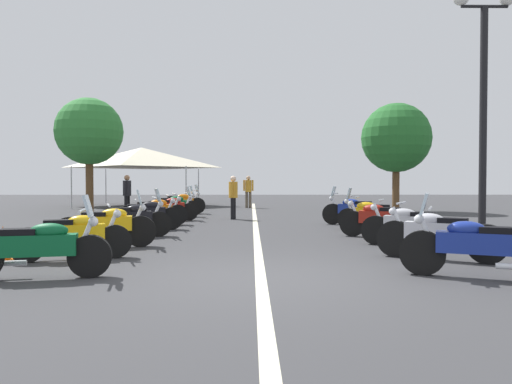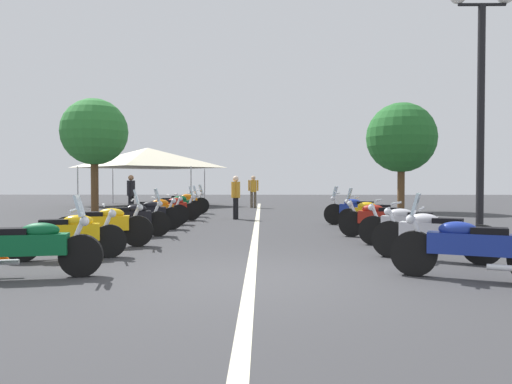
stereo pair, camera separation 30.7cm
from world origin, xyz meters
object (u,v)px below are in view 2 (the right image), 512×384
Objects in this scene: traffic_cone_0 at (0,243)px; bystander_2 at (253,189)px; motorcycle_left_row_1 at (69,235)px; motorcycle_left_row_5 at (155,211)px; motorcycle_left_row_8 at (184,202)px; roadside_tree_1 at (94,132)px; motorcycle_right_row_4 at (372,214)px; roadside_tree_0 at (401,138)px; motorcycle_right_row_0 at (469,246)px; motorcycle_right_row_2 at (408,225)px; bystander_1 at (131,192)px; motorcycle_left_row_7 at (176,205)px; motorcycle_left_row_6 at (171,208)px; motorcycle_right_row_5 at (357,210)px; motorcycle_right_row_1 at (433,234)px; motorcycle_left_row_0 at (30,246)px; street_lamp_twin_globe at (481,73)px; motorcycle_left_row_2 at (104,225)px; bystander_0 at (236,194)px; motorcycle_left_row_3 at (130,218)px; motorcycle_left_row_4 at (146,214)px; motorcycle_right_row_3 at (379,219)px; event_tent at (148,158)px.

traffic_cone_0 is 16.67m from bystander_2.
motorcycle_left_row_1 is 6.45m from motorcycle_left_row_5.
roadside_tree_1 reaches higher than motorcycle_left_row_8.
bystander_2 is at bearing -53.21° from motorcycle_right_row_4.
motorcycle_right_row_0 is at bearing 167.43° from roadside_tree_0.
motorcycle_right_row_2 is 1.24× the size of bystander_1.
motorcycle_left_row_6 is at bearing -100.51° from motorcycle_left_row_7.
motorcycle_right_row_5 is (-1.58, -6.11, 0.01)m from motorcycle_left_row_6.
motorcycle_left_row_5 is 9.07m from motorcycle_right_row_1.
motorcycle_left_row_5 is 5.10m from motorcycle_left_row_8.
motorcycle_right_row_0 is (-0.02, -6.24, 0.01)m from motorcycle_left_row_0.
street_lamp_twin_globe is 13.69m from bystander_1.
bystander_2 is at bearing 50.16° from motorcycle_left_row_7.
motorcycle_left_row_2 is 9.99m from motorcycle_left_row_8.
motorcycle_right_row_5 is (6.58, -6.40, 0.03)m from motorcycle_left_row_1.
roadside_tree_0 is at bearing -134.27° from bystander_0.
motorcycle_left_row_5 is 3.38m from motorcycle_left_row_7.
motorcycle_left_row_3 is 6.49m from motorcycle_left_row_7.
motorcycle_right_row_1 is (-0.06, -6.42, 0.02)m from motorcycle_left_row_1.
motorcycle_left_row_3 is 0.93× the size of motorcycle_left_row_7.
traffic_cone_0 is at bearing -141.53° from motorcycle_left_row_2.
motorcycle_left_row_0 reaches higher than traffic_cone_0.
motorcycle_left_row_4 and motorcycle_left_row_5 have the same top height.
motorcycle_left_row_0 is 1.05× the size of motorcycle_left_row_1.
motorcycle_left_row_2 is 0.99× the size of motorcycle_left_row_4.
motorcycle_right_row_1 is at bearing -161.80° from bystander_2.
bystander_1 reaches higher than motorcycle_left_row_5.
motorcycle_left_row_4 is 0.99× the size of motorcycle_left_row_5.
street_lamp_twin_globe is at bearing -65.62° from motorcycle_left_row_7.
roadside_tree_0 is (10.05, -3.41, 2.86)m from motorcycle_right_row_3.
street_lamp_twin_globe reaches higher than bystander_2.
motorcycle_left_row_4 is at bearing 5.76° from motorcycle_right_row_3.
roadside_tree_0 reaches higher than motorcycle_left_row_1.
motorcycle_left_row_3 is at bearing 77.81° from motorcycle_left_row_0.
bystander_1 is at bearing -171.49° from event_tent.
roadside_tree_0 is 13.45m from event_tent.
motorcycle_right_row_3 is (-1.70, -6.14, -0.00)m from motorcycle_left_row_4.
motorcycle_left_row_1 is (1.66, 0.11, -0.02)m from motorcycle_left_row_0.
street_lamp_twin_globe is 9.43m from traffic_cone_0.
motorcycle_left_row_4 is at bearing -2.73° from motorcycle_right_row_2.
bystander_2 is at bearing 58.09° from motorcycle_left_row_4.
motorcycle_left_row_7 is 7.04m from motorcycle_right_row_5.
event_tent is at bearing 5.27° from traffic_cone_0.
bystander_1 is at bearing 87.21° from motorcycle_left_row_0.
bystander_0 is (8.04, 5.14, -2.55)m from street_lamp_twin_globe.
motorcycle_right_row_3 is 17.50m from event_tent.
motorcycle_right_row_2 is at bearing -45.23° from motorcycle_left_row_4.
roadside_tree_0 reaches higher than motorcycle_left_row_5.
bystander_2 is (5.57, -4.73, 0.01)m from bystander_1.
bystander_0 is at bearing 170.03° from bystander_1.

